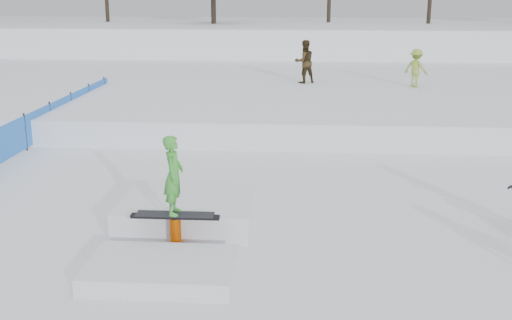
# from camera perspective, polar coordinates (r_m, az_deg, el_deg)

# --- Properties ---
(ground) EXTENTS (120.00, 120.00, 0.00)m
(ground) POSITION_cam_1_polar(r_m,az_deg,el_deg) (11.91, -3.13, -7.60)
(ground) COLOR white
(snow_berm) EXTENTS (60.00, 14.00, 2.40)m
(snow_berm) POSITION_cam_1_polar(r_m,az_deg,el_deg) (41.05, 2.18, 10.44)
(snow_berm) COLOR white
(snow_berm) RESTS_ON ground
(snow_midrise) EXTENTS (50.00, 18.00, 0.80)m
(snow_midrise) POSITION_cam_1_polar(r_m,az_deg,el_deg) (27.25, 1.09, 6.32)
(snow_midrise) COLOR white
(snow_midrise) RESTS_ON ground
(safety_fence) EXTENTS (0.05, 16.00, 1.10)m
(safety_fence) POSITION_cam_1_polar(r_m,az_deg,el_deg) (19.63, -19.82, 2.36)
(safety_fence) COLOR blue
(safety_fence) RESTS_ON ground
(walker_olive) EXTENTS (1.03, 0.93, 1.73)m
(walker_olive) POSITION_cam_1_polar(r_m,az_deg,el_deg) (26.21, 4.33, 8.71)
(walker_olive) COLOR #312511
(walker_olive) RESTS_ON snow_midrise
(walker_ygreen) EXTENTS (1.09, 1.00, 1.47)m
(walker_ygreen) POSITION_cam_1_polar(r_m,az_deg,el_deg) (25.83, 14.04, 7.93)
(walker_ygreen) COLOR #8EAA37
(walker_ygreen) RESTS_ON snow_midrise
(jib_rail_feature) EXTENTS (2.60, 4.40, 2.11)m
(jib_rail_feature) POSITION_cam_1_polar(r_m,az_deg,el_deg) (12.24, -6.63, -5.51)
(jib_rail_feature) COLOR white
(jib_rail_feature) RESTS_ON ground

